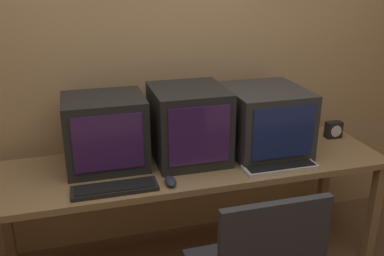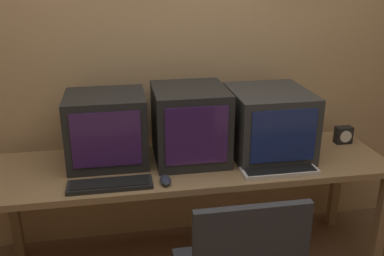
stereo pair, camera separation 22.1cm
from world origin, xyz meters
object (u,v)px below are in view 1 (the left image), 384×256
keyboard_main (115,188)px  keyboard_side (280,167)px  monitor_left (105,132)px  monitor_right (265,120)px  desk_clock (334,130)px  mouse_near_keyboard (170,181)px  monitor_center (188,124)px

keyboard_main → keyboard_side: bearing=-0.1°
keyboard_main → monitor_left: bearing=91.1°
monitor_right → keyboard_main: monitor_right is taller
keyboard_side → desk_clock: (0.55, 0.33, 0.04)m
mouse_near_keyboard → keyboard_side: bearing=1.1°
monitor_center → desk_clock: 1.01m
keyboard_main → desk_clock: bearing=12.8°
monitor_right → monitor_center: bearing=178.0°
monitor_center → desk_clock: bearing=2.8°
keyboard_main → desk_clock: desk_clock is taller
monitor_right → mouse_near_keyboard: (-0.65, -0.28, -0.18)m
keyboard_main → monitor_right: bearing=16.0°
mouse_near_keyboard → monitor_center: bearing=59.0°
keyboard_side → mouse_near_keyboard: (-0.63, -0.01, 0.01)m
monitor_center → keyboard_main: 0.58m
monitor_left → keyboard_side: (0.92, -0.32, -0.19)m
keyboard_main → monitor_center: bearing=31.5°
monitor_left → keyboard_side: size_ratio=1.05×
monitor_center → monitor_right: size_ratio=0.89×
monitor_center → mouse_near_keyboard: size_ratio=3.97×
monitor_left → monitor_center: monitor_center is taller
monitor_right → keyboard_main: bearing=-164.0°
monitor_left → keyboard_side: 0.99m
mouse_near_keyboard → desk_clock: desk_clock is taller
monitor_right → desk_clock: size_ratio=4.49×
keyboard_main → keyboard_side: (0.91, -0.00, 0.00)m
monitor_left → monitor_right: (0.94, -0.05, -0.00)m
monitor_right → desk_clock: (0.53, 0.07, -0.14)m
monitor_right → mouse_near_keyboard: monitor_right is taller
keyboard_main → keyboard_side: 0.91m
keyboard_main → mouse_near_keyboard: size_ratio=3.95×
desk_clock → monitor_center: bearing=-177.2°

